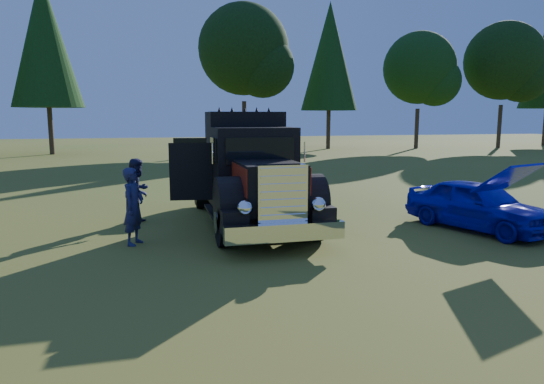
% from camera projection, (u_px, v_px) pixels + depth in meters
% --- Properties ---
extents(ground, '(120.00, 120.00, 0.00)m').
position_uv_depth(ground, '(326.00, 246.00, 10.83)').
color(ground, '#3A5619').
rests_on(ground, ground).
extents(treeline, '(72.10, 24.04, 13.84)m').
position_uv_depth(treeline, '(163.00, 48.00, 35.14)').
color(treeline, '#2D2116').
rests_on(treeline, ground).
extents(diamond_t_truck, '(3.38, 7.16, 3.00)m').
position_uv_depth(diamond_t_truck, '(251.00, 177.00, 12.88)').
color(diamond_t_truck, black).
rests_on(diamond_t_truck, ground).
extents(hotrod_coupe, '(2.63, 4.29, 1.89)m').
position_uv_depth(hotrod_coupe, '(478.00, 205.00, 12.32)').
color(hotrod_coupe, '#083AB0').
rests_on(hotrod_coupe, ground).
extents(spectator_near, '(0.66, 0.76, 1.75)m').
position_uv_depth(spectator_near, '(134.00, 206.00, 10.87)').
color(spectator_near, '#21264D').
rests_on(spectator_near, ground).
extents(spectator_far, '(1.01, 1.08, 1.76)m').
position_uv_depth(spectator_far, '(138.00, 191.00, 13.09)').
color(spectator_far, '#21314F').
rests_on(spectator_far, ground).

